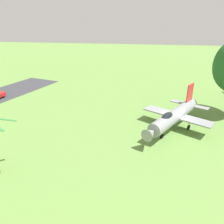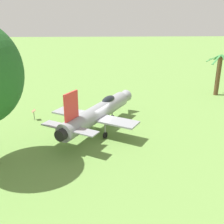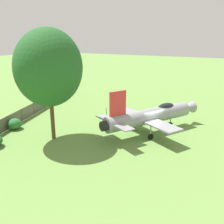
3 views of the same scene
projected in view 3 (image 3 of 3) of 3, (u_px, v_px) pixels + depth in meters
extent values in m
plane|color=#668E42|center=(149.00, 133.00, 27.19)|extent=(200.00, 200.00, 0.00)
cylinder|color=gray|center=(149.00, 116.00, 26.66)|extent=(9.86, 6.67, 1.60)
cone|color=gray|center=(188.00, 108.00, 29.68)|extent=(2.07, 1.98, 1.36)
cylinder|color=black|center=(104.00, 126.00, 23.82)|extent=(1.00, 1.13, 0.96)
ellipsoid|color=black|center=(166.00, 107.00, 27.65)|extent=(2.35, 1.89, 0.84)
cube|color=red|center=(118.00, 103.00, 24.03)|extent=(1.62, 1.03, 2.35)
cube|color=gray|center=(131.00, 113.00, 28.52)|extent=(3.39, 4.00, 0.16)
cube|color=gray|center=(163.00, 126.00, 24.37)|extent=(3.39, 4.00, 0.16)
cube|color=gray|center=(105.00, 118.00, 25.70)|extent=(1.86, 2.11, 0.10)
cube|color=gray|center=(124.00, 127.00, 22.97)|extent=(1.86, 2.11, 0.10)
cylinder|color=#A5A8AD|center=(171.00, 119.00, 28.53)|extent=(0.12, 0.12, 1.39)
cylinder|color=black|center=(170.00, 125.00, 28.73)|extent=(0.61, 0.46, 0.60)
cylinder|color=#A5A8AD|center=(132.00, 122.00, 27.57)|extent=(0.12, 0.12, 1.39)
cylinder|color=black|center=(132.00, 128.00, 27.77)|extent=(0.61, 0.46, 0.60)
cylinder|color=#A5A8AD|center=(151.00, 130.00, 25.16)|extent=(0.12, 0.12, 1.39)
cylinder|color=black|center=(150.00, 137.00, 25.36)|extent=(0.61, 0.46, 0.60)
cylinder|color=brown|center=(52.00, 114.00, 24.93)|extent=(0.39, 0.39, 5.24)
ellipsoid|color=#235B26|center=(49.00, 68.00, 23.64)|extent=(6.70, 6.06, 7.29)
cylinder|color=#4C4238|center=(73.00, 88.00, 46.45)|extent=(0.08, 0.08, 1.58)
cylinder|color=#4C4238|center=(67.00, 91.00, 43.78)|extent=(0.08, 0.08, 1.58)
cylinder|color=#4C4238|center=(60.00, 94.00, 41.12)|extent=(0.08, 0.08, 1.58)
cylinder|color=#4C4238|center=(52.00, 99.00, 38.45)|extent=(0.08, 0.08, 1.58)
cylinder|color=#4C4238|center=(44.00, 103.00, 35.78)|extent=(0.08, 0.08, 1.58)
cylinder|color=#4C4238|center=(33.00, 109.00, 33.11)|extent=(0.08, 0.08, 1.58)
cylinder|color=#4C4238|center=(22.00, 115.00, 30.44)|extent=(0.08, 0.08, 1.58)
cylinder|color=#4C4238|center=(7.00, 123.00, 27.78)|extent=(0.08, 0.08, 1.58)
cylinder|color=#4C4238|center=(27.00, 106.00, 31.56)|extent=(30.35, 8.06, 0.05)
cube|color=#59544C|center=(28.00, 112.00, 31.78)|extent=(30.35, 8.03, 1.52)
ellipsoid|color=#2D7033|center=(14.00, 124.00, 28.10)|extent=(1.56, 1.47, 1.19)
cylinder|color=#333333|center=(106.00, 112.00, 32.77)|extent=(0.06, 0.06, 0.90)
cube|color=olive|center=(106.00, 108.00, 32.60)|extent=(0.71, 0.60, 0.25)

